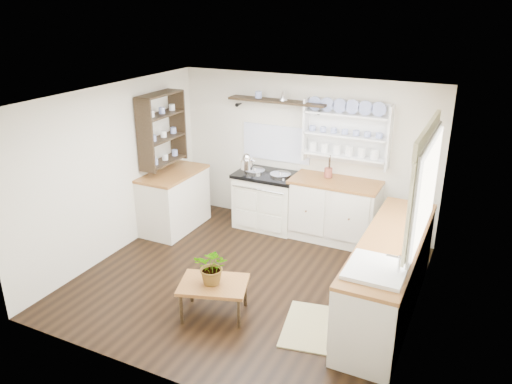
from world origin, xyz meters
TOP-DOWN VIEW (x-y plane):
  - floor at (0.00, 0.00)m, footprint 4.00×3.80m
  - wall_back at (0.00, 1.90)m, footprint 4.00×0.02m
  - wall_right at (2.00, 0.00)m, footprint 0.02×3.80m
  - wall_left at (-2.00, 0.00)m, footprint 0.02×3.80m
  - ceiling at (0.00, 0.00)m, footprint 4.00×3.80m
  - window at (1.95, 0.15)m, footprint 0.08×1.55m
  - aga_cooker at (-0.45, 1.57)m, footprint 0.96×0.67m
  - back_cabinets at (0.60, 1.60)m, footprint 1.27×0.63m
  - right_cabinets at (1.70, 0.10)m, footprint 0.62×2.43m
  - belfast_sink at (1.70, -0.65)m, footprint 0.55×0.60m
  - left_cabinets at (-1.70, 0.90)m, footprint 0.62×1.13m
  - plate_rack at (0.65, 1.86)m, footprint 1.20×0.22m
  - high_shelf at (-0.40, 1.78)m, footprint 1.50×0.29m
  - left_shelving at (-1.84, 0.90)m, footprint 0.28×0.80m
  - kettle at (-0.73, 1.45)m, footprint 0.19×0.19m
  - utensil_crock at (0.46, 1.68)m, footprint 0.12×0.12m
  - center_table at (-0.01, -0.81)m, footprint 0.86×0.73m
  - potted_plant at (-0.01, -0.81)m, footprint 0.43×0.38m
  - floor_rug at (1.04, -0.58)m, footprint 0.70×0.94m

SIDE VIEW (x-z plane):
  - floor at x=0.00m, z-range -0.01..0.01m
  - floor_rug at x=1.04m, z-range 0.00..0.02m
  - center_table at x=-0.01m, z-range 0.15..0.55m
  - aga_cooker at x=-0.45m, z-range -0.01..0.88m
  - right_cabinets at x=1.70m, z-range 0.01..0.91m
  - left_cabinets at x=-1.70m, z-range 0.01..0.91m
  - back_cabinets at x=0.60m, z-range 0.01..0.91m
  - potted_plant at x=-0.01m, z-range 0.40..0.82m
  - belfast_sink at x=1.70m, z-range 0.58..1.03m
  - utensil_crock at x=0.46m, z-range 0.91..1.04m
  - kettle at x=-0.73m, z-range 0.93..1.16m
  - wall_back at x=0.00m, z-range 0.00..2.30m
  - wall_right at x=2.00m, z-range 0.00..2.30m
  - wall_left at x=-2.00m, z-range 0.00..2.30m
  - left_shelving at x=-1.84m, z-range 1.02..2.08m
  - plate_rack at x=0.65m, z-range 1.11..2.01m
  - window at x=1.95m, z-range 0.95..2.17m
  - high_shelf at x=-0.40m, z-range 1.83..1.99m
  - ceiling at x=0.00m, z-range 2.29..2.30m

